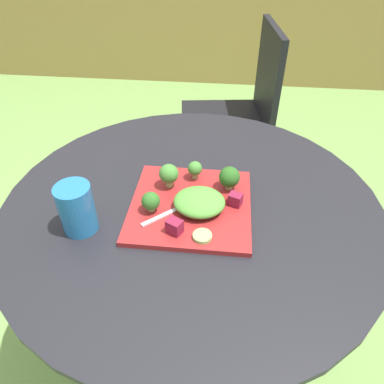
# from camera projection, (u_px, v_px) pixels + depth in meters

# --- Properties ---
(ground_plane) EXTENTS (12.00, 12.00, 0.00)m
(ground_plane) POSITION_uv_depth(u_px,v_px,m) (192.00, 343.00, 1.39)
(ground_plane) COLOR #70994C
(patio_table) EXTENTS (0.97, 0.97, 0.73)m
(patio_table) POSITION_uv_depth(u_px,v_px,m) (192.00, 261.00, 1.08)
(patio_table) COLOR black
(patio_table) RESTS_ON ground_plane
(patio_chair) EXTENTS (0.49, 0.49, 0.90)m
(patio_chair) POSITION_uv_depth(u_px,v_px,m) (243.00, 105.00, 1.81)
(patio_chair) COLOR black
(patio_chair) RESTS_ON ground_plane
(salad_plate) EXTENTS (0.30, 0.30, 0.01)m
(salad_plate) POSITION_uv_depth(u_px,v_px,m) (192.00, 206.00, 0.90)
(salad_plate) COLOR maroon
(salad_plate) RESTS_ON patio_table
(drinking_glass) EXTENTS (0.08, 0.08, 0.12)m
(drinking_glass) POSITION_uv_depth(u_px,v_px,m) (77.00, 211.00, 0.82)
(drinking_glass) COLOR #236BA8
(drinking_glass) RESTS_ON patio_table
(fork) EXTENTS (0.13, 0.11, 0.00)m
(fork) POSITION_uv_depth(u_px,v_px,m) (175.00, 210.00, 0.87)
(fork) COLOR silver
(fork) RESTS_ON salad_plate
(lettuce_mound) EXTENTS (0.13, 0.11, 0.04)m
(lettuce_mound) POSITION_uv_depth(u_px,v_px,m) (199.00, 202.00, 0.87)
(lettuce_mound) COLOR #519338
(lettuce_mound) RESTS_ON salad_plate
(broccoli_floret_0) EXTENTS (0.05, 0.05, 0.06)m
(broccoli_floret_0) POSITION_uv_depth(u_px,v_px,m) (229.00, 177.00, 0.92)
(broccoli_floret_0) COLOR #99B770
(broccoli_floret_0) RESTS_ON salad_plate
(broccoli_floret_1) EXTENTS (0.05, 0.05, 0.07)m
(broccoli_floret_1) POSITION_uv_depth(u_px,v_px,m) (169.00, 174.00, 0.93)
(broccoli_floret_1) COLOR #99B770
(broccoli_floret_1) RESTS_ON salad_plate
(broccoli_floret_2) EXTENTS (0.04, 0.04, 0.05)m
(broccoli_floret_2) POSITION_uv_depth(u_px,v_px,m) (196.00, 169.00, 0.96)
(broccoli_floret_2) COLOR #99B770
(broccoli_floret_2) RESTS_ON salad_plate
(broccoli_floret_3) EXTENTS (0.05, 0.05, 0.05)m
(broccoli_floret_3) POSITION_uv_depth(u_px,v_px,m) (151.00, 201.00, 0.86)
(broccoli_floret_3) COLOR #99B770
(broccoli_floret_3) RESTS_ON salad_plate
(cucumber_slice_0) EXTENTS (0.04, 0.04, 0.01)m
(cucumber_slice_0) POSITION_uv_depth(u_px,v_px,m) (202.00, 236.00, 0.81)
(cucumber_slice_0) COLOR #8EB766
(cucumber_slice_0) RESTS_ON salad_plate
(beet_chunk_0) EXTENTS (0.04, 0.04, 0.03)m
(beet_chunk_0) POSITION_uv_depth(u_px,v_px,m) (175.00, 226.00, 0.81)
(beet_chunk_0) COLOR maroon
(beet_chunk_0) RESTS_ON salad_plate
(beet_chunk_1) EXTENTS (0.04, 0.04, 0.03)m
(beet_chunk_1) POSITION_uv_depth(u_px,v_px,m) (235.00, 200.00, 0.88)
(beet_chunk_1) COLOR maroon
(beet_chunk_1) RESTS_ON salad_plate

